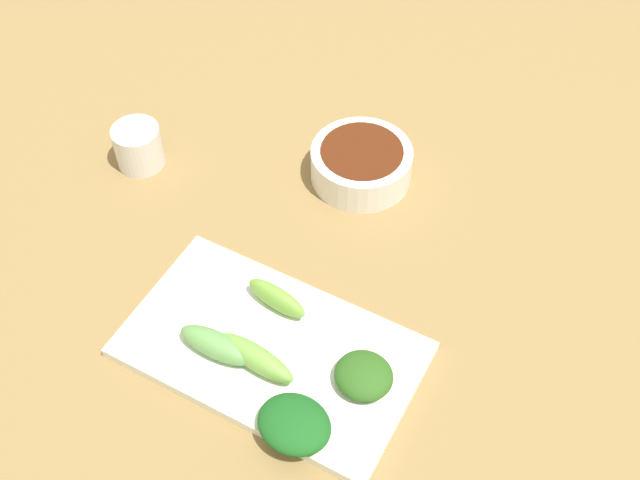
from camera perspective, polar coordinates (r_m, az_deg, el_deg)
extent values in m
cube|color=olive|center=(0.91, -0.57, -2.04)|extent=(2.10, 2.10, 0.02)
cylinder|color=white|center=(0.97, 2.96, 5.42)|extent=(0.12, 0.12, 0.04)
cylinder|color=#52230F|center=(0.97, 2.98, 5.78)|extent=(0.10, 0.10, 0.03)
cube|color=white|center=(0.83, -3.49, -7.80)|extent=(0.17, 0.30, 0.01)
ellipsoid|color=#2C5D1C|center=(0.79, 3.13, -9.62)|extent=(0.06, 0.06, 0.02)
ellipsoid|color=#75AD46|center=(0.80, -4.59, -8.37)|extent=(0.03, 0.09, 0.03)
ellipsoid|color=#66A053|center=(0.82, -7.42, -7.43)|extent=(0.03, 0.08, 0.03)
ellipsoid|color=#76AD3F|center=(0.84, -3.39, -4.02)|extent=(0.03, 0.07, 0.03)
ellipsoid|color=#18591D|center=(0.77, -1.85, -12.98)|extent=(0.07, 0.08, 0.02)
cylinder|color=white|center=(1.01, -12.82, 6.52)|extent=(0.06, 0.06, 0.05)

